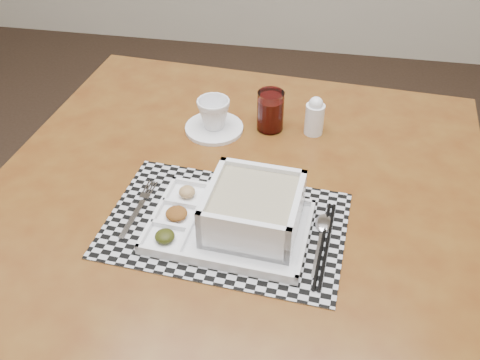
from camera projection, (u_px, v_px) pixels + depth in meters
name	position (u px, v px, depth m)	size (l,w,h in m)	color
dining_table	(234.00, 220.00, 1.24)	(1.19, 1.19, 0.83)	#55270F
placemat	(226.00, 225.00, 1.11)	(0.49, 0.32, 0.00)	#B1B2B9
serving_tray	(246.00, 215.00, 1.07)	(0.34, 0.24, 0.10)	white
fork	(138.00, 207.00, 1.14)	(0.03, 0.19, 0.00)	silver
spoon	(323.00, 228.00, 1.09)	(0.04, 0.18, 0.01)	silver
chopsticks	(325.00, 244.00, 1.06)	(0.03, 0.24, 0.01)	black
saucer	(214.00, 128.00, 1.38)	(0.15, 0.15, 0.01)	white
cup	(214.00, 114.00, 1.35)	(0.08, 0.08, 0.08)	white
juice_glass	(270.00, 112.00, 1.35)	(0.07, 0.07, 0.10)	white
creamer_bottle	(315.00, 116.00, 1.34)	(0.05, 0.05, 0.10)	white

